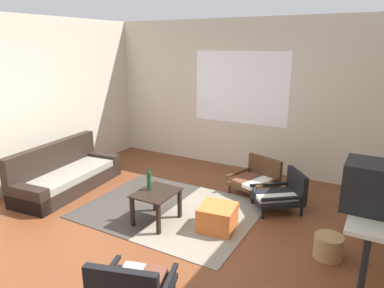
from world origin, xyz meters
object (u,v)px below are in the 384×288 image
crt_television (376,187)px  console_shelf (372,211)px  glass_bottle (149,180)px  ottoman_orange (217,218)px  wicker_basket (328,247)px  coffee_table (156,198)px  armchair_corner (282,193)px  couch (66,176)px  armchair_by_window (257,178)px  clay_vase (377,181)px

crt_television → console_shelf: bearing=89.0°
glass_bottle → ottoman_orange: bearing=12.7°
wicker_basket → console_shelf: bearing=-14.0°
coffee_table → glass_bottle: (-0.12, 0.02, 0.22)m
wicker_basket → coffee_table: bearing=-172.4°
coffee_table → armchair_corner: armchair_corner is taller
couch → crt_television: 4.42m
armchair_by_window → glass_bottle: 1.83m
coffee_table → crt_television: bearing=0.2°
coffee_table → crt_television: crt_television is taller
crt_television → glass_bottle: size_ratio=1.77×
ottoman_orange → crt_television: (1.67, -0.22, 0.85)m
couch → armchair_by_window: 3.05m
crt_television → glass_bottle: crt_television is taller
coffee_table → console_shelf: size_ratio=0.41×
coffee_table → glass_bottle: glass_bottle is taller
console_shelf → armchair_corner: bearing=138.9°
ottoman_orange → clay_vase: size_ratio=1.34×
couch → wicker_basket: (3.98, 0.11, -0.10)m
coffee_table → console_shelf: bearing=4.4°
coffee_table → glass_bottle: size_ratio=1.86×
ottoman_orange → glass_bottle: glass_bottle is taller
couch → clay_vase: 4.41m
console_shelf → glass_bottle: bearing=-176.3°
console_shelf → clay_vase: clay_vase is taller
ottoman_orange → glass_bottle: 1.00m
clay_vase → glass_bottle: clay_vase is taller
glass_bottle → crt_television: bearing=-0.3°
coffee_table → armchair_by_window: 1.76m
armchair_by_window → crt_television: size_ratio=1.42×
armchair_by_window → armchair_corner: armchair_corner is taller
armchair_by_window → ottoman_orange: armchair_by_window is taller
wicker_basket → armchair_corner: bearing=130.6°
armchair_by_window → crt_television: crt_television is taller
console_shelf → wicker_basket: size_ratio=4.59×
ottoman_orange → console_shelf: size_ratio=0.31×
armchair_corner → glass_bottle: size_ratio=2.68×
console_shelf → armchair_by_window: bearing=140.0°
crt_television → wicker_basket: crt_television is taller
couch → wicker_basket: size_ratio=6.12×
clay_vase → armchair_corner: bearing=149.1°
armchair_by_window → armchair_corner: size_ratio=0.94×
coffee_table → wicker_basket: (2.09, 0.28, -0.21)m
clay_vase → glass_bottle: bearing=-169.5°
coffee_table → crt_television: 2.53m
crt_television → glass_bottle: bearing=179.7°
armchair_corner → ottoman_orange: 1.10m
console_shelf → wicker_basket: 0.67m
ottoman_orange → wicker_basket: ottoman_orange is taller
crt_television → wicker_basket: size_ratio=1.78×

